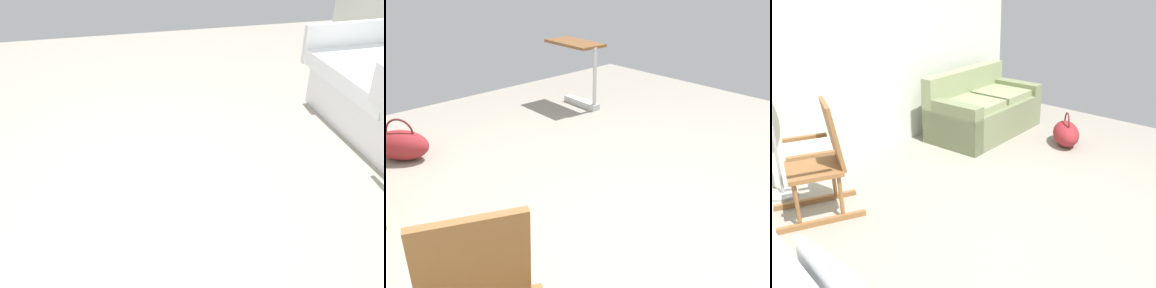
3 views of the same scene
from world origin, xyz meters
The scene contains 5 objects.
ground_plane centered at (0.00, 0.00, 0.00)m, with size 7.16×7.16×0.00m, color gray.
back_wall centered at (0.00, 2.67, 1.35)m, with size 5.93×0.10×2.70m, color silver.
couch centered at (1.83, 2.03, 0.31)m, with size 1.65×0.94×0.85m.
rocking_chair centered at (-0.79, 1.78, 0.50)m, with size 0.89×0.74×1.05m.
duffel_bag centered at (2.17, 0.94, 0.15)m, with size 0.64×0.60×0.43m.
Camera 3 is at (-2.56, -1.47, 2.07)m, focal length 40.01 mm.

